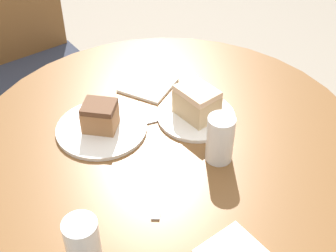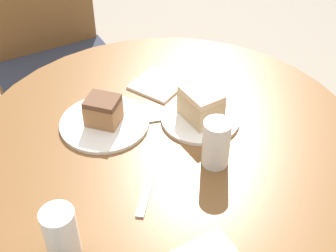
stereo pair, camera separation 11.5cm
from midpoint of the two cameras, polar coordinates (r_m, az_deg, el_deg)
The scene contains 11 objects.
table at distance 1.31m, azimuth 2.54°, elevation -7.65°, with size 1.01×1.01×0.72m.
chair at distance 1.96m, azimuth -11.94°, elevation 8.05°, with size 0.55×0.50×0.90m.
plate_near at distance 1.24m, azimuth 6.66°, elevation 0.77°, with size 0.21×0.21×0.01m.
plate_far at distance 1.22m, azimuth -5.08°, elevation 0.26°, with size 0.23×0.23×0.01m.
cake_slice_near at distance 1.21m, azimuth 6.82°, elevation 2.47°, with size 0.09×0.12×0.08m.
cake_slice_far at distance 1.19m, azimuth -5.19°, elevation 1.79°, with size 0.10×0.11×0.07m.
glass_lemonade at distance 1.09m, azimuth 8.90°, elevation -2.47°, with size 0.07×0.07×0.12m.
glass_water at distance 0.92m, azimuth -9.37°, elevation -13.07°, with size 0.07×0.07×0.11m.
napkin_stack at distance 1.36m, azimuth 1.26°, elevation 5.06°, with size 0.16×0.16×0.01m.
fork at distance 1.23m, azimuth 0.68°, elevation 0.65°, with size 0.16×0.09×0.00m.
spoon at distance 1.04m, azimuth 0.45°, elevation -8.44°, with size 0.11×0.10×0.00m.
Camera 2 is at (-0.57, -0.67, 1.51)m, focal length 50.00 mm.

